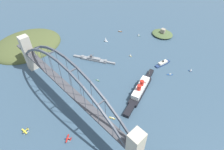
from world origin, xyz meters
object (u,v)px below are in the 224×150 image
(small_boat_4, at_px, (112,118))
(small_boat_5, at_px, (139,35))
(fort_island_mid_harbor, at_px, (162,34))
(small_boat_7, at_px, (170,74))
(small_boat_3, at_px, (98,80))
(small_boat_1, at_px, (106,39))
(channel_marker_buoy, at_px, (92,107))
(small_boat_0, at_px, (130,55))
(seaplane_second_in_formation, at_px, (25,131))
(naval_cruiser, at_px, (94,59))
(ocean_liner, at_px, (140,89))
(small_boat_2, at_px, (191,70))
(seaplane_taxiing_near_bridge, at_px, (68,139))
(harbor_ferry_steamer, at_px, (163,63))
(small_boat_6, at_px, (120,31))
(harbor_arch_bridge, at_px, (68,88))

(small_boat_4, distance_m, small_boat_5, 216.88)
(fort_island_mid_harbor, distance_m, small_boat_7, 128.35)
(fort_island_mid_harbor, distance_m, small_boat_3, 193.22)
(small_boat_7, bearing_deg, small_boat_1, -177.05)
(small_boat_5, xyz_separation_m, channel_marker_buoy, (78.33, -193.56, -1.92))
(small_boat_0, relative_size, small_boat_5, 0.96)
(seaplane_second_in_formation, bearing_deg, channel_marker_buoy, 72.16)
(small_boat_1, distance_m, small_boat_5, 73.46)
(naval_cruiser, distance_m, small_boat_4, 129.25)
(ocean_liner, height_order, small_boat_3, ocean_liner)
(fort_island_mid_harbor, distance_m, small_boat_5, 51.49)
(naval_cruiser, xyz_separation_m, small_boat_0, (37.46, 56.98, 0.25))
(small_boat_3, relative_size, small_boat_4, 0.84)
(ocean_liner, height_order, naval_cruiser, ocean_liner)
(naval_cruiser, height_order, channel_marker_buoy, naval_cruiser)
(seaplane_second_in_formation, height_order, channel_marker_buoy, seaplane_second_in_formation)
(ocean_liner, relative_size, seaplane_second_in_formation, 9.69)
(small_boat_1, bearing_deg, seaplane_second_in_formation, -68.29)
(small_boat_2, bearing_deg, small_boat_7, -120.44)
(small_boat_2, bearing_deg, seaplane_taxiing_near_bridge, -100.00)
(ocean_liner, bearing_deg, small_boat_7, 81.68)
(seaplane_second_in_formation, relative_size, small_boat_0, 1.70)
(seaplane_second_in_formation, bearing_deg, harbor_ferry_steamer, 80.24)
(seaplane_taxiing_near_bridge, relative_size, small_boat_3, 1.30)
(small_boat_3, bearing_deg, small_boat_4, -25.96)
(small_boat_6, bearing_deg, small_boat_0, -33.77)
(small_boat_3, height_order, small_boat_4, small_boat_4)
(small_boat_5, height_order, small_boat_6, small_boat_5)
(seaplane_taxiing_near_bridge, relative_size, small_boat_4, 1.09)
(seaplane_second_in_formation, xyz_separation_m, small_boat_1, (-84.35, 211.88, 3.07))
(harbor_arch_bridge, distance_m, small_boat_4, 69.63)
(ocean_liner, height_order, seaplane_taxiing_near_bridge, ocean_liner)
(fort_island_mid_harbor, bearing_deg, small_boat_1, -122.02)
(small_boat_7, bearing_deg, naval_cruiser, -150.91)
(harbor_ferry_steamer, bearing_deg, small_boat_5, 154.58)
(small_boat_1, xyz_separation_m, small_boat_4, (144.32, -120.55, -4.29))
(seaplane_taxiing_near_bridge, distance_m, small_boat_2, 223.49)
(naval_cruiser, height_order, seaplane_taxiing_near_bridge, naval_cruiser)
(seaplane_taxiing_near_bridge, bearing_deg, fort_island_mid_harbor, 102.63)
(seaplane_second_in_formation, bearing_deg, small_boat_4, 56.71)
(small_boat_0, relative_size, channel_marker_buoy, 2.24)
(small_boat_7, bearing_deg, harbor_arch_bridge, -111.27)
(ocean_liner, bearing_deg, small_boat_4, -85.70)
(small_boat_5, xyz_separation_m, small_boat_7, (116.14, -57.88, -2.30))
(small_boat_4, height_order, channel_marker_buoy, channel_marker_buoy)
(harbor_ferry_steamer, distance_m, small_boat_3, 119.69)
(small_boat_6, distance_m, small_boat_7, 161.96)
(harbor_arch_bridge, xyz_separation_m, seaplane_second_in_formation, (-4.88, -65.64, -32.74))
(small_boat_3, relative_size, small_boat_7, 0.90)
(small_boat_0, relative_size, small_boat_4, 0.72)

